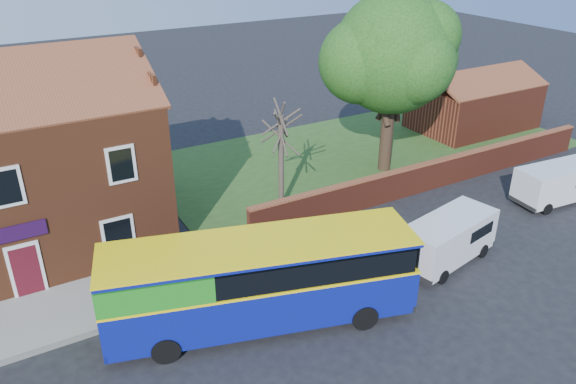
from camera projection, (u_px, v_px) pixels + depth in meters
ground at (288, 350)px, 18.79m from camera, size 120.00×120.00×0.00m
pavement at (39, 319)px, 20.11m from camera, size 18.00×3.50×0.12m
kerb at (47, 348)px, 18.74m from camera, size 18.00×0.15×0.14m
grass_strip at (365, 151)px, 34.72m from camera, size 26.00×12.00×0.04m
shop_building at (2, 177)px, 23.10m from camera, size 12.30×8.13×10.50m
boundary_wall at (435, 174)px, 29.70m from camera, size 22.00×0.38×1.60m
outbuilding at (474, 105)px, 38.04m from camera, size 8.20×5.06×4.17m
bus at (251, 280)px, 19.24m from camera, size 11.02×5.50×3.25m
van_near at (448, 238)px, 23.17m from camera, size 4.82×2.69×2.00m
van_far at (558, 182)px, 28.11m from camera, size 4.57×2.18×1.94m
large_tree at (392, 56)px, 29.59m from camera, size 8.07×6.38×9.84m
bare_tree at (281, 157)px, 26.80m from camera, size 1.98×2.36×5.28m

